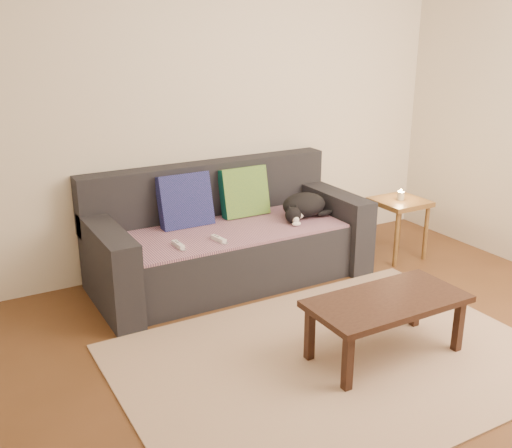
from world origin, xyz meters
name	(u,v)px	position (x,y,z in m)	size (l,w,h in m)	color
ground	(351,374)	(0.00, 0.00, 0.00)	(4.50, 4.50, 0.00)	brown
back_wall	(200,106)	(0.00, 2.00, 1.30)	(4.50, 0.04, 2.60)	beige
sofa	(227,241)	(0.00, 1.57, 0.31)	(2.10, 0.94, 0.87)	#232328
throw_blanket	(232,230)	(0.00, 1.48, 0.43)	(1.66, 0.74, 0.02)	#42294E
cushion_navy	(185,201)	(-0.27, 1.74, 0.63)	(0.41, 0.10, 0.41)	#101C45
cushion_green	(244,192)	(0.25, 1.74, 0.63)	(0.39, 0.10, 0.39)	#0C4D3C
cat	(303,206)	(0.62, 1.45, 0.53)	(0.45, 0.33, 0.19)	black
wii_remote_a	(178,245)	(-0.51, 1.32, 0.46)	(0.15, 0.04, 0.03)	white
wii_remote_b	(219,239)	(-0.21, 1.28, 0.46)	(0.15, 0.04, 0.03)	white
side_table	(399,210)	(1.48, 1.26, 0.42)	(0.41, 0.41, 0.51)	brown
candle	(401,195)	(1.48, 1.26, 0.55)	(0.06, 0.06, 0.09)	beige
rug	(335,360)	(0.00, 0.15, 0.01)	(2.50, 1.80, 0.01)	#9E886C
coffee_table	(387,306)	(0.29, 0.06, 0.33)	(0.96, 0.48, 0.38)	#301C12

